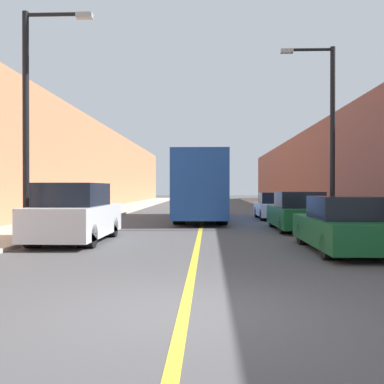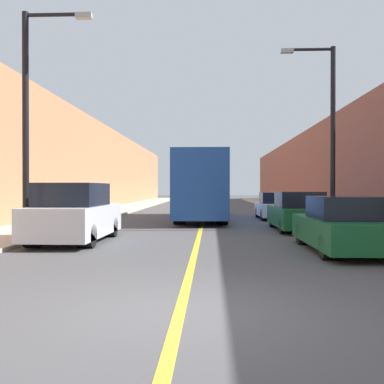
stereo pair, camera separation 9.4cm
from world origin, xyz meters
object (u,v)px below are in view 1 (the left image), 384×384
(street_lamp_right, at_px, (328,125))
(car_right_far, at_px, (275,207))
(bus, at_px, (202,186))
(parked_suv_left, at_px, (75,215))
(street_lamp_left, at_px, (32,110))
(car_right_mid, at_px, (298,213))
(car_right_near, at_px, (344,227))

(street_lamp_right, bearing_deg, car_right_far, 101.00)
(bus, distance_m, street_lamp_right, 8.08)
(bus, height_order, parked_suv_left, bus)
(parked_suv_left, bearing_deg, street_lamp_left, -173.65)
(bus, height_order, street_lamp_right, street_lamp_right)
(car_right_mid, relative_size, street_lamp_left, 0.65)
(parked_suv_left, relative_size, car_right_near, 1.02)
(street_lamp_right, bearing_deg, car_right_mid, -165.06)
(parked_suv_left, xyz_separation_m, car_right_near, (7.76, -1.83, -0.19))
(parked_suv_left, height_order, street_lamp_left, street_lamp_left)
(car_right_near, height_order, street_lamp_left, street_lamp_left)
(parked_suv_left, xyz_separation_m, car_right_far, (7.78, 10.75, -0.20))
(car_right_mid, bearing_deg, parked_suv_left, -151.80)
(bus, height_order, car_right_near, bus)
(car_right_near, height_order, car_right_far, car_right_near)
(car_right_near, distance_m, car_right_mid, 5.97)
(bus, relative_size, car_right_near, 2.29)
(car_right_far, bearing_deg, street_lamp_left, -129.83)
(car_right_mid, xyz_separation_m, street_lamp_right, (1.27, 0.34, 3.53))
(car_right_far, bearing_deg, car_right_near, -90.11)
(street_lamp_right, bearing_deg, car_right_near, -101.13)
(car_right_mid, relative_size, street_lamp_right, 0.63)
(bus, height_order, car_right_far, bus)
(parked_suv_left, height_order, car_right_near, parked_suv_left)
(street_lamp_left, distance_m, street_lamp_right, 11.30)
(bus, bearing_deg, street_lamp_left, -116.29)
(car_right_near, relative_size, street_lamp_left, 0.66)
(parked_suv_left, xyz_separation_m, street_lamp_right, (9.00, 4.48, 3.37))
(car_right_near, xyz_separation_m, car_right_far, (0.02, 12.58, -0.01))
(bus, bearing_deg, car_right_far, 8.20)
(car_right_near, bearing_deg, car_right_far, 89.89)
(bus, distance_m, car_right_near, 12.69)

